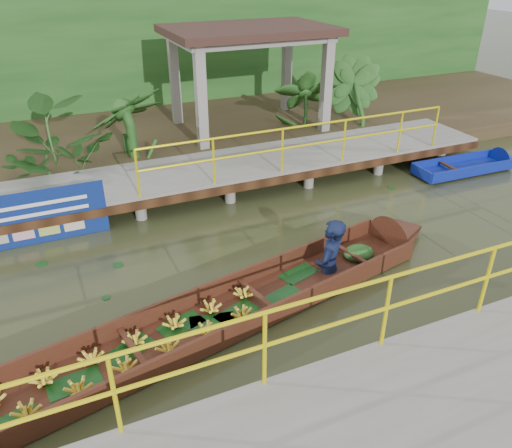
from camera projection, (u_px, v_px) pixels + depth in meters
name	position (u px, v px, depth m)	size (l,w,h in m)	color
ground	(233.00, 274.00, 8.68)	(80.00, 80.00, 0.00)	#30341A
land_strip	(139.00, 135.00, 14.59)	(30.00, 8.00, 0.45)	#2F2417
far_dock	(177.00, 177.00, 11.21)	(16.00, 2.06, 1.66)	slate
near_dock	(455.00, 428.00, 5.51)	(18.00, 2.40, 1.73)	slate
pavilion	(249.00, 41.00, 13.45)	(4.40, 3.00, 3.00)	slate
foliage_backdrop	(116.00, 58.00, 15.75)	(30.00, 0.80, 4.00)	#1A4415
vendor_boat	(221.00, 307.00, 7.42)	(10.17, 3.09, 2.35)	#37180F
moored_blue_boat	(484.00, 164.00, 12.86)	(3.04, 0.89, 0.72)	navy
blue_banner	(10.00, 222.00, 9.19)	(3.48, 0.04, 1.09)	navy
tropical_plants	(121.00, 123.00, 12.03)	(14.38, 1.38, 1.72)	#1A4415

